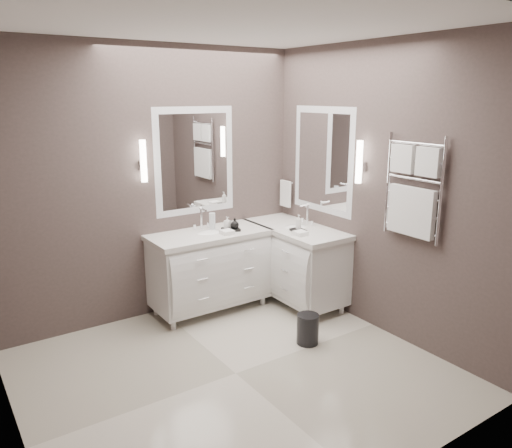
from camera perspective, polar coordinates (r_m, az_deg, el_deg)
floor at (r=4.27m, az=-2.33°, el=-16.75°), size 3.20×3.00×0.01m
ceiling at (r=3.68m, az=-2.80°, el=22.20°), size 3.20×3.00×0.01m
wall_back at (r=5.07m, az=-11.55°, el=4.46°), size 3.20×0.01×2.70m
wall_front at (r=2.64m, az=14.95°, el=-5.11°), size 3.20×0.01×2.70m
wall_right at (r=4.77m, az=14.11°, el=3.69°), size 0.01×3.00×2.70m
vanity_back at (r=5.23m, az=-5.31°, el=-4.79°), size 1.24×0.59×0.97m
vanity_right at (r=5.44m, az=4.48°, el=-4.02°), size 0.59×1.24×0.97m
mirror_back at (r=5.21m, az=-7.00°, el=7.15°), size 0.90×0.02×1.10m
mirror_right at (r=5.29m, az=7.64°, el=7.23°), size 0.02×0.90×1.10m
sconce_back at (r=4.91m, az=-12.74°, el=6.94°), size 0.06×0.06×0.40m
sconce_right at (r=4.82m, az=11.70°, el=6.87°), size 0.06×0.06×0.40m
towel_bar_corner at (r=5.75m, az=3.39°, el=3.55°), size 0.03×0.22×0.30m
towel_ladder at (r=4.47m, az=17.48°, el=3.29°), size 0.06×0.58×0.90m
waste_bin at (r=4.68m, az=5.93°, el=-11.85°), size 0.24×0.24×0.28m
amenity_tray_back at (r=5.16m, az=-2.90°, el=-0.62°), size 0.21×0.18×0.03m
amenity_tray_right at (r=5.14m, az=4.85°, el=-0.72°), size 0.13×0.16×0.02m
water_bottle at (r=5.16m, az=-5.03°, el=0.26°), size 0.08×0.08×0.19m
soap_bottle_a at (r=5.14m, az=-3.31°, el=0.17°), size 0.07×0.07×0.12m
soap_bottle_b at (r=5.13m, az=-2.45°, el=0.09°), size 0.10×0.10×0.11m
soap_bottle_c at (r=5.12m, az=4.87°, el=0.22°), size 0.07×0.07×0.15m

